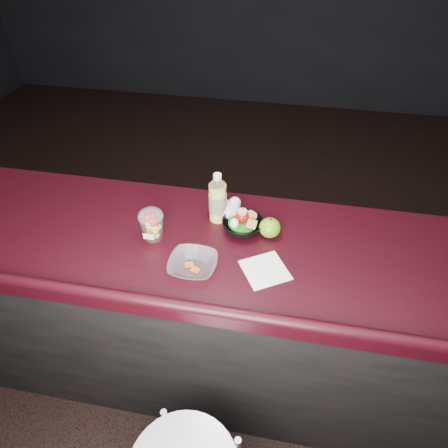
{
  "coord_description": "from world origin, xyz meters",
  "views": [
    {
      "loc": [
        0.25,
        -0.87,
        2.16
      ],
      "look_at": [
        0.03,
        0.33,
        1.1
      ],
      "focal_mm": 32.0,
      "sensor_mm": 36.0,
      "label": 1
    }
  ],
  "objects_px": {
    "snack_bowl": "(242,224)",
    "takeout_bowl": "(193,265)",
    "fruit_cup": "(152,224)",
    "green_apple": "(270,228)",
    "lemonade_bottle": "(218,201)"
  },
  "relations": [
    {
      "from": "lemonade_bottle",
      "to": "fruit_cup",
      "type": "height_order",
      "value": "lemonade_bottle"
    },
    {
      "from": "lemonade_bottle",
      "to": "snack_bowl",
      "type": "bearing_deg",
      "value": -25.78
    },
    {
      "from": "fruit_cup",
      "to": "snack_bowl",
      "type": "height_order",
      "value": "fruit_cup"
    },
    {
      "from": "fruit_cup",
      "to": "green_apple",
      "type": "xyz_separation_m",
      "value": [
        0.47,
        0.1,
        -0.03
      ]
    },
    {
      "from": "snack_bowl",
      "to": "takeout_bowl",
      "type": "xyz_separation_m",
      "value": [
        -0.15,
        -0.26,
        -0.01
      ]
    },
    {
      "from": "fruit_cup",
      "to": "takeout_bowl",
      "type": "distance_m",
      "value": 0.26
    },
    {
      "from": "fruit_cup",
      "to": "snack_bowl",
      "type": "distance_m",
      "value": 0.38
    },
    {
      "from": "fruit_cup",
      "to": "takeout_bowl",
      "type": "height_order",
      "value": "fruit_cup"
    },
    {
      "from": "green_apple",
      "to": "snack_bowl",
      "type": "xyz_separation_m",
      "value": [
        -0.12,
        0.01,
        -0.01
      ]
    },
    {
      "from": "green_apple",
      "to": "snack_bowl",
      "type": "relative_size",
      "value": 0.42
    },
    {
      "from": "fruit_cup",
      "to": "green_apple",
      "type": "relative_size",
      "value": 1.55
    },
    {
      "from": "snack_bowl",
      "to": "green_apple",
      "type": "bearing_deg",
      "value": -5.27
    },
    {
      "from": "green_apple",
      "to": "takeout_bowl",
      "type": "distance_m",
      "value": 0.37
    },
    {
      "from": "lemonade_bottle",
      "to": "takeout_bowl",
      "type": "height_order",
      "value": "lemonade_bottle"
    },
    {
      "from": "green_apple",
      "to": "takeout_bowl",
      "type": "height_order",
      "value": "green_apple"
    }
  ]
}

